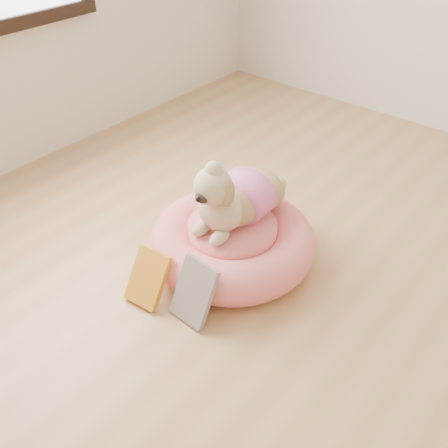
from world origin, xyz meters
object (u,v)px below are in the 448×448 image
Objects in this scene: pet_bed at (232,241)px; dog at (235,185)px; book_yellow at (148,278)px; book_white at (194,292)px.

dog reaches higher than pet_bed.
book_white reaches higher than book_yellow.
dog reaches higher than book_white.
pet_bed is 0.24m from dog.
book_yellow is at bearing -165.15° from book_white.
book_yellow is (-0.08, -0.38, -0.23)m from dog.
book_yellow is at bearing -104.69° from pet_bed.
dog is 0.45m from book_yellow.
pet_bed is at bearing -66.22° from dog.
dog is 1.92× the size of book_white.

